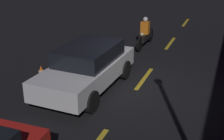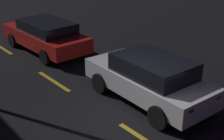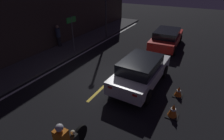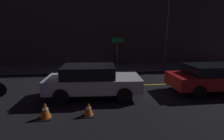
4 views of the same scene
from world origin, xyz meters
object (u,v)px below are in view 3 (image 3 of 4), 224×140
at_px(traffic_cone_mid, 179,92).
at_px(pedestrian, 58,36).
at_px(shop_sign, 72,27).
at_px(taxi_red, 167,38).
at_px(traffic_cone_near, 173,110).
at_px(sedan_white, 141,71).

distance_m(traffic_cone_mid, pedestrian, 9.33).
distance_m(pedestrian, shop_sign, 1.77).
bearing_deg(taxi_red, traffic_cone_near, -166.45).
bearing_deg(traffic_cone_near, shop_sign, 65.68).
distance_m(traffic_cone_mid, shop_sign, 7.95).
height_order(traffic_cone_mid, pedestrian, pedestrian).
xyz_separation_m(traffic_cone_mid, pedestrian, (2.12, 9.06, 0.67)).
xyz_separation_m(pedestrian, shop_sign, (-0.14, -1.52, 0.89)).
bearing_deg(shop_sign, taxi_red, -53.28).
relative_size(traffic_cone_mid, shop_sign, 0.20).
relative_size(sedan_white, traffic_cone_mid, 8.63).
bearing_deg(shop_sign, traffic_cone_mid, -104.67).
bearing_deg(pedestrian, taxi_red, -60.51).
bearing_deg(pedestrian, sedan_white, -105.52).
bearing_deg(sedan_white, taxi_red, 3.39).
bearing_deg(pedestrian, shop_sign, -95.40).
bearing_deg(pedestrian, traffic_cone_near, -111.42).
distance_m(traffic_cone_near, shop_sign, 8.46).
height_order(taxi_red, traffic_cone_mid, taxi_red).
relative_size(traffic_cone_near, traffic_cone_mid, 1.16).
distance_m(sedan_white, taxi_red, 6.00).
height_order(taxi_red, shop_sign, shop_sign).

